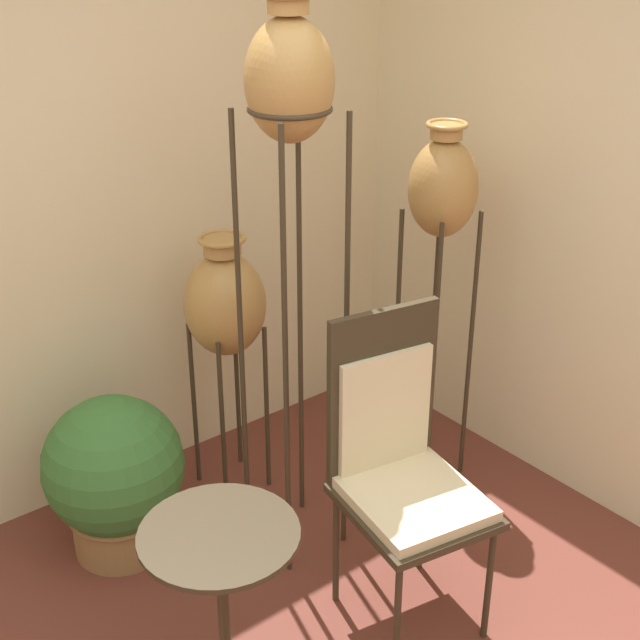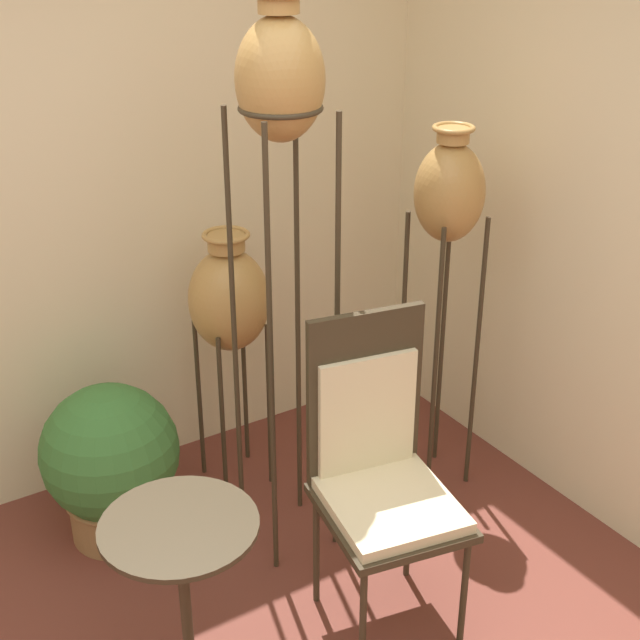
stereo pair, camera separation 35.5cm
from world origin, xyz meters
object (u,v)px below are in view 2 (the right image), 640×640
vase_stand_tall (280,98)px  potted_plant (111,461)px  vase_stand_short (229,300)px  side_table (183,574)px  chair (379,463)px  vase_stand_medium (449,201)px

vase_stand_tall → potted_plant: 1.60m
vase_stand_short → side_table: size_ratio=1.66×
potted_plant → vase_stand_tall: bearing=-33.9°
chair → vase_stand_tall: bearing=107.1°
vase_stand_medium → chair: vase_stand_medium is taller
vase_stand_medium → vase_stand_short: 0.98m
vase_stand_medium → potted_plant: bearing=163.7°
vase_stand_tall → potted_plant: bearing=146.1°
vase_stand_medium → potted_plant: vase_stand_medium is taller
chair → vase_stand_short: bearing=103.5°
chair → vase_stand_medium: bearing=47.7°
vase_stand_medium → vase_stand_short: vase_stand_medium is taller
vase_stand_short → potted_plant: (-0.59, -0.08, -0.53)m
chair → potted_plant: size_ratio=1.72×
side_table → vase_stand_tall: bearing=38.1°
vase_stand_tall → side_table: vase_stand_tall is taller
vase_stand_medium → vase_stand_short: bearing=147.6°
vase_stand_medium → vase_stand_short: (-0.74, 0.47, -0.43)m
vase_stand_short → side_table: bearing=-124.5°
chair → potted_plant: bearing=135.7°
vase_stand_medium → chair: size_ratio=1.39×
vase_stand_tall → chair: 1.26m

